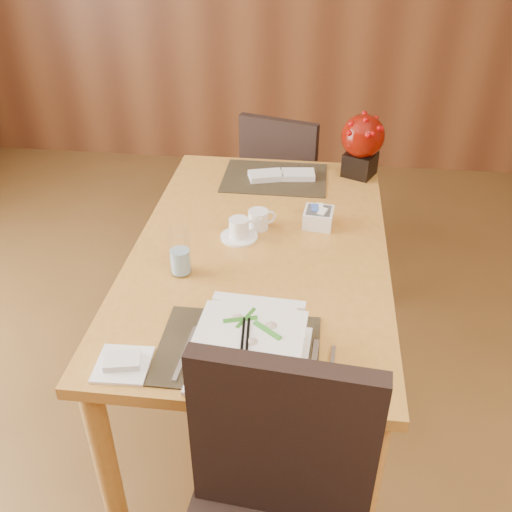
# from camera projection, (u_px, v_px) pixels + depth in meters

# --- Properties ---
(dining_table) EXTENTS (0.90, 1.50, 0.75)m
(dining_table) POSITION_uv_depth(u_px,v_px,m) (260.00, 267.00, 2.10)
(dining_table) COLOR gold
(dining_table) RESTS_ON ground
(placemat_near) EXTENTS (0.45, 0.33, 0.01)m
(placemat_near) POSITION_uv_depth(u_px,v_px,m) (238.00, 350.00, 1.59)
(placemat_near) COLOR black
(placemat_near) RESTS_ON dining_table
(placemat_far) EXTENTS (0.45, 0.33, 0.01)m
(placemat_far) POSITION_uv_depth(u_px,v_px,m) (275.00, 178.00, 2.50)
(placemat_far) COLOR black
(placemat_far) RESTS_ON dining_table
(soup_setting) EXTENTS (0.32, 0.32, 0.12)m
(soup_setting) POSITION_uv_depth(u_px,v_px,m) (251.00, 346.00, 1.52)
(soup_setting) COLOR white
(soup_setting) RESTS_ON dining_table
(coffee_cup) EXTENTS (0.14, 0.14, 0.08)m
(coffee_cup) POSITION_uv_depth(u_px,v_px,m) (239.00, 230.00, 2.07)
(coffee_cup) COLOR white
(coffee_cup) RESTS_ON dining_table
(water_glass) EXTENTS (0.07, 0.07, 0.17)m
(water_glass) POSITION_uv_depth(u_px,v_px,m) (180.00, 252.00, 1.86)
(water_glass) COLOR silver
(water_glass) RESTS_ON dining_table
(creamer_jug) EXTENTS (0.13, 0.13, 0.07)m
(creamer_jug) POSITION_uv_depth(u_px,v_px,m) (258.00, 219.00, 2.13)
(creamer_jug) COLOR white
(creamer_jug) RESTS_ON dining_table
(sugar_caddy) EXTENTS (0.12, 0.12, 0.06)m
(sugar_caddy) POSITION_uv_depth(u_px,v_px,m) (318.00, 218.00, 2.15)
(sugar_caddy) COLOR white
(sugar_caddy) RESTS_ON dining_table
(berry_decor) EXTENTS (0.19, 0.19, 0.27)m
(berry_decor) POSITION_uv_depth(u_px,v_px,m) (362.00, 142.00, 2.45)
(berry_decor) COLOR black
(berry_decor) RESTS_ON dining_table
(napkins_far) EXTENTS (0.30, 0.15, 0.03)m
(napkins_far) POSITION_uv_depth(u_px,v_px,m) (284.00, 175.00, 2.49)
(napkins_far) COLOR white
(napkins_far) RESTS_ON dining_table
(bread_plate) EXTENTS (0.15, 0.15, 0.01)m
(bread_plate) POSITION_uv_depth(u_px,v_px,m) (123.00, 365.00, 1.54)
(bread_plate) COLOR white
(bread_plate) RESTS_ON dining_table
(far_chair) EXTENTS (0.52, 0.52, 0.90)m
(far_chair) POSITION_uv_depth(u_px,v_px,m) (285.00, 184.00, 3.00)
(far_chair) COLOR black
(far_chair) RESTS_ON ground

